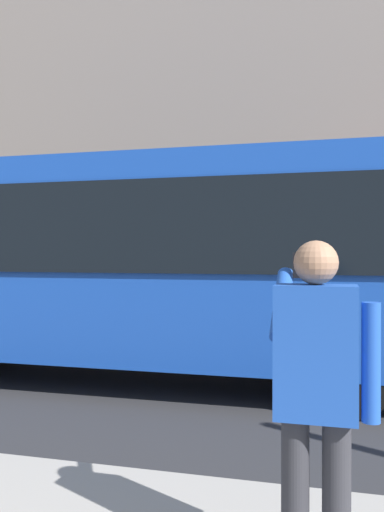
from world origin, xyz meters
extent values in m
plane|color=#2B2B2D|center=(0.00, 0.00, 0.00)|extent=(60.00, 60.00, 0.00)
cube|color=gray|center=(0.00, -6.80, 6.00)|extent=(28.00, 0.80, 12.00)
cube|color=#1947AD|center=(1.65, 0.16, 1.70)|extent=(9.00, 2.50, 2.60)
cube|color=black|center=(1.65, 1.42, 2.10)|extent=(7.60, 0.06, 1.10)
cylinder|color=black|center=(-1.35, -0.94, 0.50)|extent=(1.00, 0.28, 1.00)
cylinder|color=black|center=(-1.35, 1.26, 0.50)|extent=(1.00, 0.28, 1.00)
cylinder|color=#2D2D33|center=(-1.22, 4.60, 0.56)|extent=(0.14, 0.14, 0.82)
cylinder|color=#2D2D33|center=(-1.02, 4.60, 0.56)|extent=(0.14, 0.14, 0.82)
cube|color=#1E4CAD|center=(-1.12, 4.60, 1.30)|extent=(0.40, 0.24, 0.66)
sphere|color=#A87A5B|center=(-1.12, 4.60, 1.74)|extent=(0.22, 0.22, 0.22)
cylinder|color=#1E4CAD|center=(-1.38, 4.60, 1.26)|extent=(0.09, 0.09, 0.58)
cylinder|color=#1E4CAD|center=(-0.94, 4.44, 1.52)|extent=(0.09, 0.48, 0.37)
cube|color=black|center=(-1.02, 4.30, 1.72)|extent=(0.07, 0.01, 0.14)
camera|label=1|loc=(-1.21, 7.32, 1.79)|focal=37.69mm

